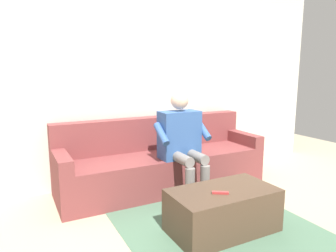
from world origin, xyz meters
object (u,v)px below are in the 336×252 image
coffee_table (223,210)px  remote_red (220,193)px  person_solo_seated (182,139)px  couch (162,163)px

coffee_table → remote_red: remote_red is taller
remote_red → coffee_table: bearing=70.3°
coffee_table → person_solo_seated: bearing=-94.9°
couch → remote_red: bearing=86.5°
coffee_table → person_solo_seated: size_ratio=0.80×
couch → person_solo_seated: person_solo_seated is taller
person_solo_seated → couch: bearing=-78.7°
coffee_table → person_solo_seated: person_solo_seated is taller
person_solo_seated → remote_red: person_solo_seated is taller
coffee_table → person_solo_seated: (-0.07, -0.84, 0.46)m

